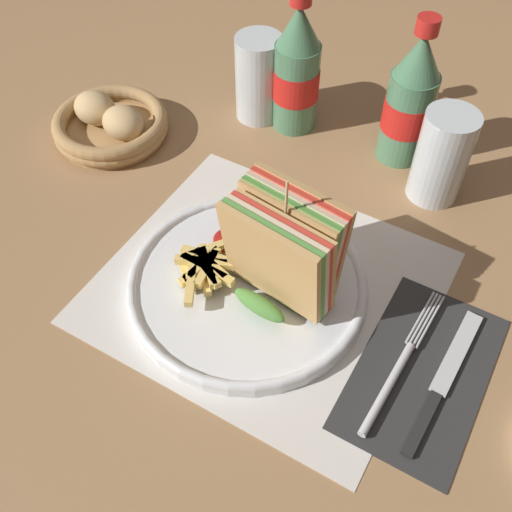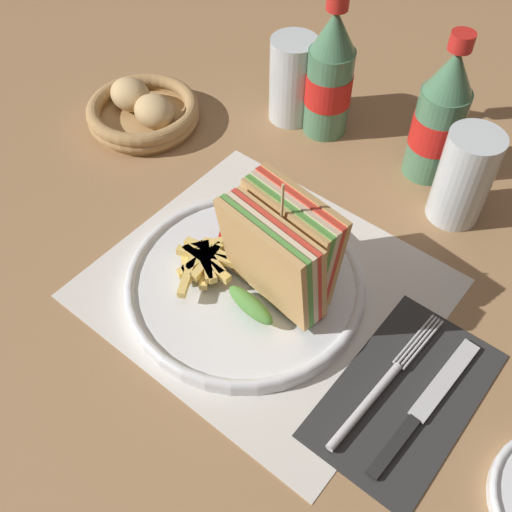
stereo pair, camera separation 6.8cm
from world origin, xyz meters
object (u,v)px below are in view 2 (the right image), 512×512
object	(u,v)px
knife	(424,407)
coke_bottle_near	(330,77)
coke_bottle_far	(440,118)
bread_basket	(143,111)
plate_main	(245,283)
fork	(377,391)
glass_far	(292,85)
club_sandwich	(279,254)
glass_near	(464,177)

from	to	relation	value
knife	coke_bottle_near	world-z (taller)	coke_bottle_near
coke_bottle_far	bread_basket	size ratio (longest dim) A/B	1.25
plate_main	coke_bottle_far	world-z (taller)	coke_bottle_far
fork	coke_bottle_far	xyz separation A→B (m)	(-0.13, 0.33, 0.08)
coke_bottle_far	glass_far	xyz separation A→B (m)	(-0.22, -0.02, -0.03)
club_sandwich	coke_bottle_far	xyz separation A→B (m)	(0.03, 0.30, 0.01)
plate_main	coke_bottle_far	distance (m)	0.33
fork	glass_far	bearing A→B (deg)	140.37
knife	coke_bottle_far	world-z (taller)	coke_bottle_far
club_sandwich	knife	distance (m)	0.21
bread_basket	glass_far	bearing A→B (deg)	43.56
plate_main	knife	size ratio (longest dim) A/B	1.45
coke_bottle_near	glass_far	bearing A→B (deg)	-172.90
coke_bottle_far	glass_far	bearing A→B (deg)	-174.73
coke_bottle_far	club_sandwich	bearing A→B (deg)	-94.98
club_sandwich	coke_bottle_far	world-z (taller)	coke_bottle_far
club_sandwich	knife	xyz separation A→B (m)	(0.20, -0.02, -0.07)
knife	glass_near	xyz separation A→B (m)	(-0.11, 0.27, 0.06)
coke_bottle_near	bread_basket	size ratio (longest dim) A/B	1.25
knife	glass_far	distance (m)	0.49
knife	plate_main	bearing A→B (deg)	-178.30
club_sandwich	coke_bottle_far	size ratio (longest dim) A/B	0.78
coke_bottle_near	bread_basket	bearing A→B (deg)	-143.72
fork	glass_near	xyz separation A→B (m)	(-0.06, 0.28, 0.05)
plate_main	coke_bottle_far	xyz separation A→B (m)	(0.06, 0.31, 0.08)
plate_main	fork	xyz separation A→B (m)	(0.19, -0.02, -0.00)
fork	coke_bottle_far	size ratio (longest dim) A/B	0.97
fork	coke_bottle_near	xyz separation A→B (m)	(-0.29, 0.32, 0.08)
knife	bread_basket	world-z (taller)	bread_basket
coke_bottle_near	glass_near	xyz separation A→B (m)	(0.23, -0.04, -0.03)
coke_bottle_far	glass_near	distance (m)	0.09
plate_main	club_sandwich	distance (m)	0.08
club_sandwich	fork	world-z (taller)	club_sandwich
fork	glass_far	distance (m)	0.47
plate_main	coke_bottle_far	size ratio (longest dim) A/B	1.35
club_sandwich	bread_basket	bearing A→B (deg)	159.76
coke_bottle_near	club_sandwich	bearing A→B (deg)	-64.91
plate_main	club_sandwich	world-z (taller)	club_sandwich
glass_far	bread_basket	bearing A→B (deg)	-136.44
plate_main	glass_near	world-z (taller)	glass_near
glass_far	coke_bottle_far	bearing A→B (deg)	5.27
plate_main	coke_bottle_near	bearing A→B (deg)	108.01
fork	glass_far	world-z (taller)	glass_far
glass_near	glass_far	world-z (taller)	same
knife	glass_near	size ratio (longest dim) A/B	1.52
club_sandwich	glass_near	size ratio (longest dim) A/B	1.27
fork	bread_basket	xyz separation A→B (m)	(-0.50, 0.16, 0.01)
glass_far	bread_basket	world-z (taller)	glass_far
club_sandwich	glass_near	world-z (taller)	club_sandwich
knife	club_sandwich	bearing A→B (deg)	177.77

